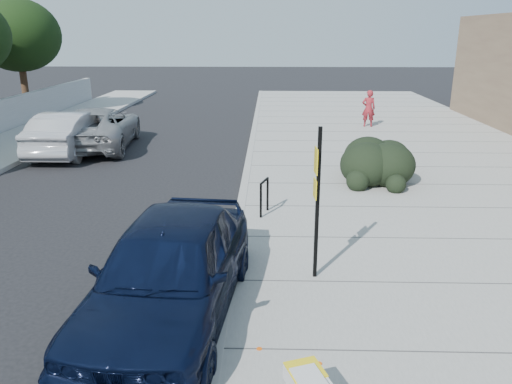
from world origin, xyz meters
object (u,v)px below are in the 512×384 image
at_px(sedan_navy, 170,270).
at_px(wagon_silver, 70,133).
at_px(suv_silver, 98,128).
at_px(bike_rack, 264,193).
at_px(pedestrian, 369,108).
at_px(sign_post, 317,195).

distance_m(sedan_navy, wagon_silver, 12.60).
relative_size(sedan_navy, suv_silver, 0.88).
xyz_separation_m(bike_rack, pedestrian, (4.67, 11.89, 0.33)).
xyz_separation_m(wagon_silver, pedestrian, (11.94, 5.18, 0.20)).
bearing_deg(pedestrian, sign_post, 80.29).
bearing_deg(suv_silver, pedestrian, -165.47).
distance_m(sign_post, wagon_silver, 12.91).
distance_m(bike_rack, wagon_silver, 9.89).
distance_m(bike_rack, sign_post, 3.50).
bearing_deg(sedan_navy, suv_silver, 118.48).
xyz_separation_m(suv_silver, pedestrian, (11.27, 4.11, 0.20)).
distance_m(suv_silver, pedestrian, 11.99).
bearing_deg(wagon_silver, pedestrian, -156.29).
bearing_deg(pedestrian, sedan_navy, 73.80).
relative_size(sign_post, wagon_silver, 0.56).
distance_m(bike_rack, suv_silver, 10.21).
bearing_deg(wagon_silver, sign_post, 129.82).
distance_m(sign_post, pedestrian, 15.58).
relative_size(sedan_navy, pedestrian, 2.98).
bearing_deg(wagon_silver, bike_rack, 137.56).
xyz_separation_m(sedan_navy, wagon_silver, (-5.87, 11.15, -0.06)).
bearing_deg(bike_rack, wagon_silver, 154.34).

